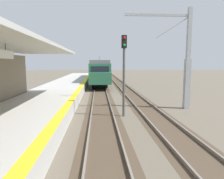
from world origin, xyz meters
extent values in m
cube|color=#B7B5AD|center=(-2.50, 16.00, 0.45)|extent=(5.00, 80.00, 0.90)
cube|color=yellow|center=(-0.25, 16.00, 0.90)|extent=(0.50, 80.00, 0.01)
cube|color=white|center=(-2.20, 10.36, 3.82)|extent=(0.08, 1.40, 0.36)
cylinder|color=#333333|center=(-2.20, 10.36, 4.14)|extent=(0.03, 0.03, 0.27)
cube|color=#4C3D2D|center=(1.90, 20.00, 0.00)|extent=(2.34, 120.00, 0.01)
cube|color=slate|center=(1.18, 20.00, 0.08)|extent=(0.08, 120.00, 0.15)
cube|color=slate|center=(2.62, 20.00, 0.08)|extent=(0.08, 120.00, 0.15)
cube|color=#4C3D2D|center=(5.30, 20.00, 0.00)|extent=(2.34, 120.00, 0.01)
cube|color=slate|center=(4.58, 20.00, 0.08)|extent=(0.08, 120.00, 0.15)
cube|color=slate|center=(6.02, 20.00, 0.08)|extent=(0.08, 120.00, 0.15)
cube|color=#286647|center=(1.90, 36.75, 2.07)|extent=(2.90, 18.00, 2.70)
cube|color=slate|center=(1.90, 36.75, 3.64)|extent=(2.67, 18.00, 0.44)
cube|color=black|center=(1.90, 27.73, 2.48)|extent=(2.32, 0.06, 1.21)
cube|color=#286647|center=(1.90, 26.95, 1.60)|extent=(2.78, 1.60, 1.49)
cube|color=black|center=(3.36, 36.75, 2.48)|extent=(0.04, 15.84, 0.86)
cylinder|color=#333333|center=(1.90, 40.35, 4.31)|extent=(0.06, 0.06, 0.90)
cube|color=black|center=(1.90, 30.90, 0.36)|extent=(2.17, 2.20, 0.72)
cube|color=black|center=(1.90, 42.60, 0.36)|extent=(2.17, 2.20, 0.72)
cylinder|color=#4C4C4C|center=(3.30, 14.50, 2.20)|extent=(0.16, 0.16, 4.40)
cube|color=black|center=(3.30, 14.50, 4.80)|extent=(0.32, 0.24, 0.80)
sphere|color=red|center=(3.30, 14.36, 5.02)|extent=(0.16, 0.16, 0.16)
sphere|color=green|center=(3.30, 14.36, 4.58)|extent=(0.16, 0.16, 0.16)
cube|color=#9EA3A8|center=(8.38, 16.49, 1.88)|extent=(0.40, 0.40, 3.75)
cube|color=#9EA3A8|center=(8.38, 16.49, 5.62)|extent=(0.28, 0.28, 3.75)
cube|color=#9EA3A8|center=(5.98, 16.49, 6.90)|extent=(4.80, 0.16, 0.16)
cylinder|color=#9EA3A8|center=(7.18, 16.49, 6.10)|extent=(2.47, 0.07, 1.60)
camera|label=1|loc=(1.64, 1.34, 3.45)|focal=33.10mm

